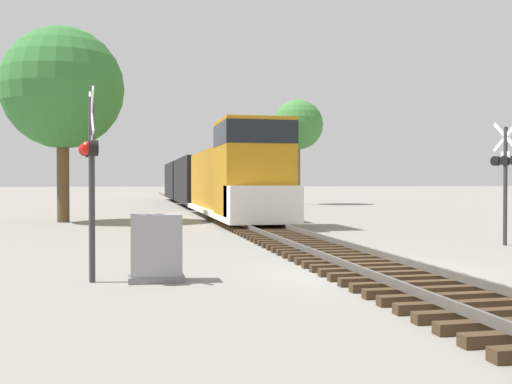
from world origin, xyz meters
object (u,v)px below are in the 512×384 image
crossing_signal_far (506,168)px  tree_mid_background (298,125)px  freight_train (202,181)px  tree_far_right (63,89)px  crossing_signal_near (90,163)px  relay_cabinet (156,248)px

crossing_signal_far → tree_mid_background: (2.64, 32.24, 4.30)m
freight_train → tree_far_right: size_ratio=4.65×
tree_mid_background → tree_far_right: bearing=-132.4°
freight_train → crossing_signal_near: freight_train is taller
freight_train → crossing_signal_near: size_ratio=11.48×
crossing_signal_near → relay_cabinet: crossing_signal_near is taller
relay_cabinet → tree_mid_background: 39.54m
relay_cabinet → tree_far_right: tree_far_right is taller
crossing_signal_near → relay_cabinet: size_ratio=2.86×
freight_train → tree_mid_background: bearing=32.5°
freight_train → tree_far_right: 16.05m
freight_train → crossing_signal_near: 31.48m
tree_far_right → tree_mid_background: 25.29m
tree_mid_background → crossing_signal_near: bearing=-111.9°
crossing_signal_near → tree_far_right: tree_far_right is taller
crossing_signal_far → relay_cabinet: (-10.81, -4.45, -1.74)m
crossing_signal_far → tree_far_right: (-14.41, 13.57, 4.00)m
tree_far_right → tree_mid_background: bearing=47.6°
freight_train → relay_cabinet: bearing=-98.5°
freight_train → tree_far_right: (-8.23, -13.05, 4.43)m
relay_cabinet → tree_far_right: bearing=101.3°
freight_train → crossing_signal_near: (-5.87, -30.92, 0.37)m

